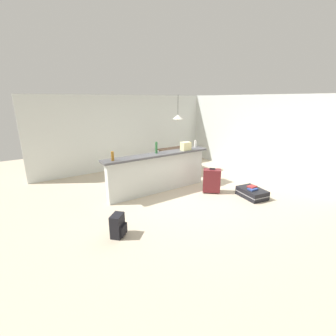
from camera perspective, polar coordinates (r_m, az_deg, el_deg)
ground_plane at (r=6.18m, az=3.26°, el=-6.31°), size 13.00×13.00×0.05m
wall_back at (r=8.40m, az=-9.36°, el=8.66°), size 6.60×0.10×2.50m
wall_right at (r=8.18m, az=19.58°, el=7.72°), size 0.10×6.00×2.50m
partition_half_wall at (r=6.10m, az=-2.29°, el=-1.41°), size 2.80×0.20×0.98m
bar_countertop at (r=5.96m, az=-2.35°, el=3.31°), size 2.96×0.40×0.05m
bottle_amber at (r=5.39m, az=-13.41°, el=2.86°), size 0.07×0.07×0.21m
bottle_green at (r=5.97m, az=-2.87°, el=5.00°), size 0.06×0.06×0.29m
bottle_white at (r=6.76m, az=6.68°, el=5.89°), size 0.07×0.07×0.20m
grocery_bag at (r=6.36m, az=4.36°, el=5.36°), size 0.26×0.18×0.22m
dining_table at (r=7.96m, az=2.30°, el=4.02°), size 1.10×0.80×0.74m
dining_chair_near_partition at (r=7.51m, az=4.81°, el=2.19°), size 0.47×0.47×0.93m
pendant_lamp at (r=7.72m, az=2.42°, el=12.39°), size 0.34×0.34×0.80m
suitcase_flat_black at (r=6.23m, az=19.82°, el=-5.76°), size 0.60×0.87×0.22m
suitcase_upright_maroon at (r=6.18m, az=10.61°, el=-3.04°), size 0.49×0.47×0.67m
backpack_black at (r=4.37m, az=-12.15°, el=-13.66°), size 0.34×0.34×0.42m
book_stack at (r=6.18m, az=19.93°, el=-4.59°), size 0.30×0.24×0.06m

